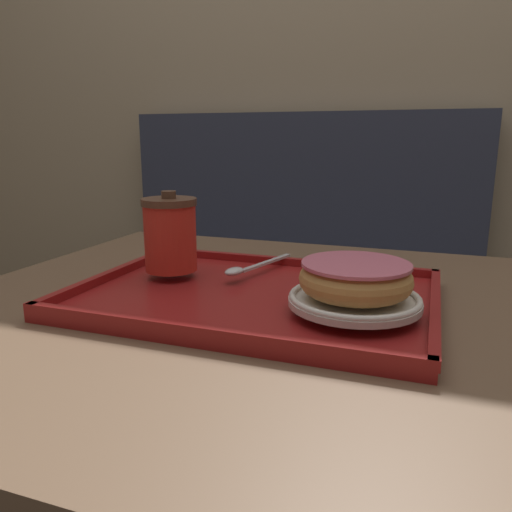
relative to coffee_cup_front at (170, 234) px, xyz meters
name	(u,v)px	position (x,y,z in m)	size (l,w,h in m)	color
wall_behind	(372,46)	(0.14, 1.06, 0.42)	(8.00, 0.05, 2.40)	tan
booth_bench	(286,328)	(-0.06, 0.83, -0.47)	(1.16, 0.44, 1.00)	#33384C
cafe_table	(254,416)	(0.14, -0.04, -0.25)	(0.87, 0.80, 0.70)	brown
serving_tray	(256,296)	(0.15, -0.03, -0.07)	(0.47, 0.34, 0.02)	maroon
coffee_cup_front	(170,234)	(0.00, 0.00, 0.00)	(0.08, 0.08, 0.12)	red
plate_with_chocolate_donut	(354,300)	(0.28, -0.07, -0.05)	(0.16, 0.16, 0.01)	white
donut_chocolate_glazed	(355,278)	(0.28, -0.07, -0.02)	(0.13, 0.13, 0.04)	tan
spoon	(245,268)	(0.11, 0.03, -0.05)	(0.06, 0.16, 0.01)	silver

